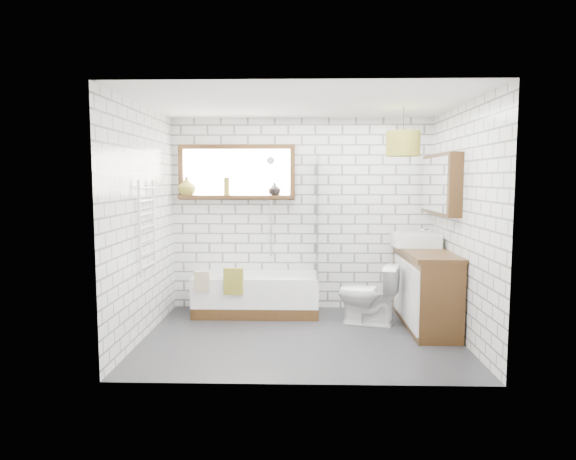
{
  "coord_description": "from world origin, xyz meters",
  "views": [
    {
      "loc": [
        0.01,
        -5.44,
        1.71
      ],
      "look_at": [
        -0.15,
        0.25,
        1.15
      ],
      "focal_mm": 32.0,
      "sensor_mm": 36.0,
      "label": 1
    }
  ],
  "objects_px": {
    "toilet": "(368,294)",
    "basin": "(416,240)",
    "pendant": "(403,144)",
    "bathtub": "(257,294)",
    "vanity": "(425,287)"
  },
  "relations": [
    {
      "from": "bathtub",
      "to": "basin",
      "type": "relative_size",
      "value": 2.94
    },
    {
      "from": "bathtub",
      "to": "pendant",
      "type": "relative_size",
      "value": 4.19
    },
    {
      "from": "bathtub",
      "to": "basin",
      "type": "xyz_separation_m",
      "value": [
        1.96,
        -0.18,
        0.72
      ]
    },
    {
      "from": "bathtub",
      "to": "pendant",
      "type": "distance_m",
      "value": 2.59
    },
    {
      "from": "toilet",
      "to": "basin",
      "type": "bearing_deg",
      "value": 130.42
    },
    {
      "from": "toilet",
      "to": "pendant",
      "type": "relative_size",
      "value": 1.92
    },
    {
      "from": "bathtub",
      "to": "pendant",
      "type": "height_order",
      "value": "pendant"
    },
    {
      "from": "vanity",
      "to": "toilet",
      "type": "bearing_deg",
      "value": 178.25
    },
    {
      "from": "basin",
      "to": "toilet",
      "type": "relative_size",
      "value": 0.74
    },
    {
      "from": "basin",
      "to": "pendant",
      "type": "relative_size",
      "value": 1.42
    },
    {
      "from": "bathtub",
      "to": "vanity",
      "type": "bearing_deg",
      "value": -12.61
    },
    {
      "from": "basin",
      "to": "pendant",
      "type": "xyz_separation_m",
      "value": [
        -0.27,
        -0.49,
        1.12
      ]
    },
    {
      "from": "basin",
      "to": "vanity",
      "type": "bearing_deg",
      "value": -77.6
    },
    {
      "from": "vanity",
      "to": "pendant",
      "type": "height_order",
      "value": "pendant"
    },
    {
      "from": "pendant",
      "to": "bathtub",
      "type": "bearing_deg",
      "value": 158.32
    }
  ]
}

